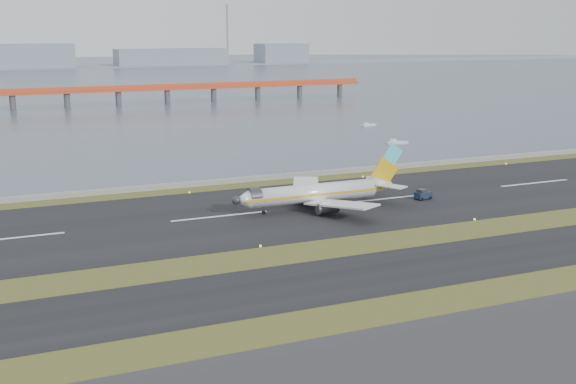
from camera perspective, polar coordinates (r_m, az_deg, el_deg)
name	(u,v)px	position (r m, az deg, el deg)	size (l,w,h in m)	color
ground	(277,260)	(117.83, -0.88, -5.40)	(1000.00, 1000.00, 0.00)	#374317
taxiway_strip	(308,283)	(107.42, 1.58, -7.22)	(1000.00, 18.00, 0.10)	black
runway_strip	(220,216)	(144.88, -5.40, -1.94)	(1000.00, 45.00, 0.10)	black
seawall	(181,185)	(172.83, -8.47, 0.56)	(1000.00, 2.50, 1.00)	gray
bay_water	(39,79)	(566.32, -19.08, 8.44)	(1400.00, 800.00, 1.30)	#435060
red_pier	(118,90)	(360.21, -13.28, 7.81)	(260.00, 5.00, 10.20)	#C24421
far_shoreline	(39,61)	(726.34, -19.06, 9.75)	(1400.00, 80.00, 60.50)	gray
airliner	(320,192)	(149.98, 2.52, -0.04)	(38.52, 32.89, 12.80)	white
pushback_tug	(423,194)	(161.04, 10.61, -0.19)	(4.02, 2.81, 2.36)	#15233A
workboat_near	(397,142)	(237.38, 8.59, 3.90)	(7.05, 3.84, 1.63)	silver
workboat_far	(368,125)	(279.46, 6.35, 5.30)	(6.32, 2.99, 1.48)	silver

